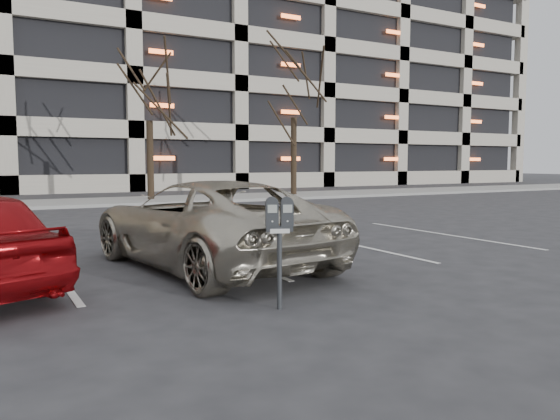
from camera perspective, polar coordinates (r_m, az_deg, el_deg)
The scene contains 8 objects.
ground at distance 7.37m, azimuth -9.49°, elevation -8.11°, with size 140.00×140.00×0.00m, color #28282B.
sidewalk at distance 22.95m, azimuth -22.97°, elevation 0.61°, with size 80.00×4.00×0.12m, color gray.
stall_lines at distance 9.28m, azimuth -22.56°, elevation -5.67°, with size 16.90×5.20×0.00m.
parking_garage at distance 43.75m, azimuth -9.68°, elevation 14.94°, with size 52.00×20.00×19.00m.
tree_c at distance 23.95m, azimuth -13.59°, elevation 13.96°, with size 3.32×3.32×7.54m.
tree_d at distance 26.78m, azimuth 1.46°, elevation 14.53°, with size 3.71×3.71×8.43m.
parking_meter at distance 6.12m, azimuth -0.06°, elevation -1.61°, with size 0.34×0.23×1.25m.
suv_silver at distance 8.77m, azimuth -7.57°, elevation -1.41°, with size 2.93×5.23×1.39m.
Camera 1 is at (-2.38, -6.77, 1.66)m, focal length 35.00 mm.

